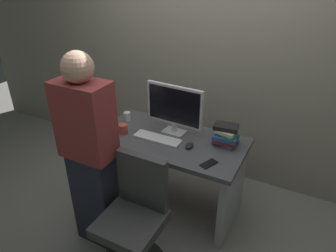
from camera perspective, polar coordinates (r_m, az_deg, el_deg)
ground_plane at (r=3.20m, az=0.42°, el=-13.97°), size 9.00×9.00×0.00m
wall_back at (r=3.18m, az=7.43°, el=16.22°), size 6.40×0.10×3.00m
desk at (r=2.88m, az=0.46°, el=-6.45°), size 1.31×0.69×0.75m
office_chair at (r=2.43m, az=-6.14°, el=-17.06°), size 0.52×0.52×0.94m
person_at_desk at (r=2.44m, az=-14.11°, el=-5.27°), size 0.40×0.24×1.64m
monitor at (r=2.73m, az=1.17°, el=3.47°), size 0.54×0.15×0.46m
keyboard at (r=2.73m, az=-1.94°, el=-2.31°), size 0.43×0.13×0.02m
mouse at (r=2.62m, az=3.93°, el=-3.62°), size 0.06×0.10×0.03m
cup_near_keyboard at (r=2.85m, az=-8.17°, el=-0.50°), size 0.08×0.08×0.09m
cup_by_monitor at (r=3.08m, az=-7.49°, el=1.79°), size 0.07×0.07×0.08m
book_stack at (r=2.66m, az=10.57°, el=-1.74°), size 0.22×0.19×0.19m
cell_phone at (r=2.44m, az=7.50°, el=-6.87°), size 0.12×0.16×0.01m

